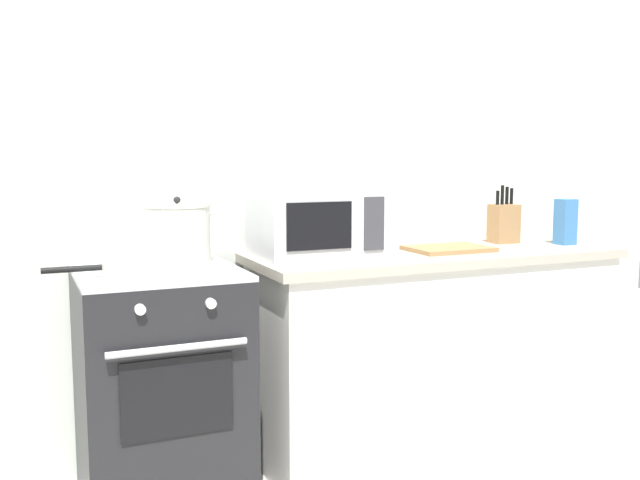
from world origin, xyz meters
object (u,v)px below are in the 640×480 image
object	(u,v)px
frying_pan	(132,268)
microwave	(315,221)
knife_block	(504,223)
cutting_board	(448,249)
pasta_box	(565,222)
stock_pot	(178,234)
stove	(161,387)

from	to	relation	value
frying_pan	microwave	world-z (taller)	microwave
microwave	knife_block	size ratio (longest dim) A/B	1.76
cutting_board	pasta_box	size ratio (longest dim) A/B	1.64
frying_pan	knife_block	distance (m)	1.84
stock_pot	microwave	bearing A→B (deg)	-3.13
stove	microwave	xyz separation A→B (m)	(0.68, 0.08, 0.61)
frying_pan	cutting_board	xyz separation A→B (m)	(1.41, 0.09, -0.02)
microwave	stock_pot	bearing A→B (deg)	176.87
knife_block	pasta_box	xyz separation A→B (m)	(0.23, -0.17, 0.01)
stove	microwave	bearing A→B (deg)	6.63
stock_pot	knife_block	bearing A→B (deg)	1.07
microwave	knife_block	bearing A→B (deg)	3.42
pasta_box	stock_pot	bearing A→B (deg)	175.68
stove	pasta_box	world-z (taller)	pasta_box
stock_pot	cutting_board	size ratio (longest dim) A/B	0.96
stove	knife_block	bearing A→B (deg)	4.70
stove	stock_pot	world-z (taller)	stock_pot
cutting_board	stove	bearing A→B (deg)	-179.95
stock_pot	pasta_box	size ratio (longest dim) A/B	1.57
microwave	pasta_box	distance (m)	1.27
stove	pasta_box	distance (m)	2.03
stove	frying_pan	distance (m)	0.50
stove	microwave	size ratio (longest dim) A/B	1.84
cutting_board	microwave	bearing A→B (deg)	172.84
knife_block	pasta_box	size ratio (longest dim) A/B	1.29
microwave	knife_block	distance (m)	1.04
stock_pot	frying_pan	world-z (taller)	stock_pot
knife_block	microwave	bearing A→B (deg)	-176.58
cutting_board	knife_block	world-z (taller)	knife_block
knife_block	stove	bearing A→B (deg)	-175.30
stock_pot	microwave	world-z (taller)	microwave
stove	knife_block	xyz separation A→B (m)	(1.72, 0.14, 0.56)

